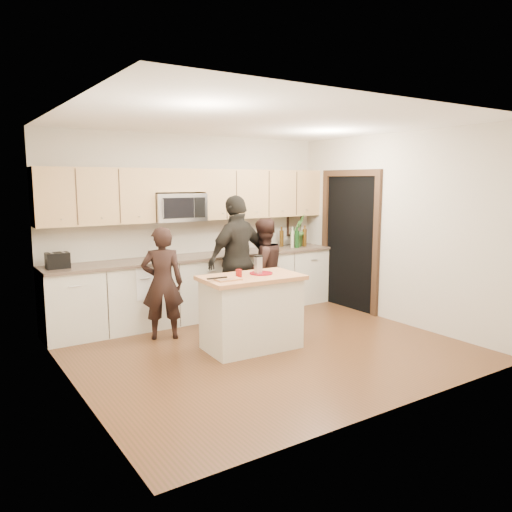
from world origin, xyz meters
TOP-DOWN VIEW (x-y plane):
  - floor at (0.00, 0.00)m, footprint 4.50×4.50m
  - room_shell at (0.00, 0.00)m, footprint 4.52×4.02m
  - back_cabinetry at (0.00, 1.69)m, footprint 4.50×0.66m
  - upper_cabinetry at (0.03, 1.83)m, footprint 4.50×0.33m
  - microwave at (-0.31, 1.80)m, footprint 0.76×0.41m
  - doorway at (2.23, 0.90)m, footprint 0.06×1.25m
  - framed_picture at (1.95, 1.98)m, footprint 0.30×0.03m
  - dish_towel at (-0.95, 1.50)m, footprint 0.34×0.60m
  - island at (-0.15, 0.10)m, footprint 1.24×0.76m
  - red_plate at (0.02, 0.13)m, footprint 0.28×0.28m
  - box_grater at (-0.03, 0.12)m, footprint 0.09×0.06m
  - drink_glass at (-0.32, 0.11)m, footprint 0.08×0.08m
  - cutting_board at (-0.52, 0.01)m, footprint 0.30×0.19m
  - tongs at (-0.63, 0.07)m, footprint 0.25×0.04m
  - knife at (-0.57, -0.04)m, footprint 0.18×0.03m
  - toaster at (-2.02, 1.67)m, footprint 0.27×0.20m
  - bottle_cluster at (1.76, 1.71)m, footprint 0.46×0.34m
  - orchid at (1.83, 1.72)m, footprint 0.37×0.34m
  - woman_left at (-0.89, 1.05)m, footprint 0.63×0.53m
  - woman_center at (0.72, 1.13)m, footprint 0.77×0.62m
  - woman_right at (0.29, 1.13)m, footprint 1.15×0.69m

SIDE VIEW (x-z plane):
  - floor at x=0.00m, z-range 0.00..0.00m
  - island at x=-0.15m, z-range 0.00..0.90m
  - back_cabinetry at x=0.00m, z-range 0.00..0.94m
  - woman_left at x=-0.89m, z-range 0.00..1.46m
  - woman_center at x=0.72m, z-range 0.00..1.49m
  - dish_towel at x=-0.95m, z-range 0.56..1.04m
  - red_plate at x=0.02m, z-range 0.90..0.92m
  - cutting_board at x=-0.52m, z-range 0.90..0.92m
  - woman_right at x=0.29m, z-range 0.00..1.83m
  - knife at x=-0.57m, z-range 0.92..0.93m
  - tongs at x=-0.63m, z-range 0.92..0.94m
  - drink_glass at x=-0.32m, z-range 0.90..0.99m
  - box_grater at x=-0.03m, z-range 0.92..1.14m
  - toaster at x=-2.02m, z-range 0.94..1.14m
  - bottle_cluster at x=1.76m, z-range 0.93..1.28m
  - doorway at x=2.23m, z-range 0.06..2.26m
  - orchid at x=1.83m, z-range 0.94..1.49m
  - framed_picture at x=1.95m, z-range 1.09..1.47m
  - microwave at x=-0.31m, z-range 1.45..1.85m
  - room_shell at x=0.00m, z-range 0.38..3.09m
  - upper_cabinetry at x=0.03m, z-range 1.47..2.22m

